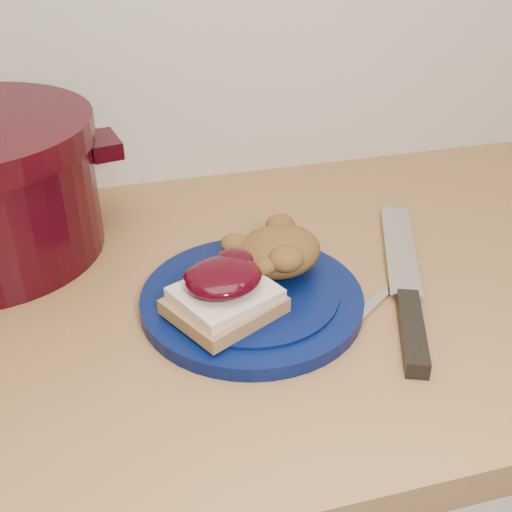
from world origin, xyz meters
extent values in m
cylinder|color=#040E3C|center=(0.04, 1.46, 0.91)|extent=(0.31, 0.31, 0.02)
cube|color=olive|center=(0.00, 1.43, 0.93)|extent=(0.13, 0.13, 0.02)
cube|color=beige|center=(0.01, 1.44, 0.94)|extent=(0.12, 0.11, 0.01)
ellipsoid|color=black|center=(0.01, 1.44, 0.96)|extent=(0.10, 0.10, 0.02)
ellipsoid|color=brown|center=(0.08, 1.49, 0.94)|extent=(0.12, 0.11, 0.05)
cube|color=black|center=(0.18, 1.37, 0.91)|extent=(0.07, 0.12, 0.02)
cube|color=silver|center=(0.24, 1.52, 0.91)|extent=(0.11, 0.20, 0.00)
cube|color=silver|center=(0.19, 1.45, 0.90)|extent=(0.13, 0.10, 0.00)
cube|color=black|center=(-0.09, 1.69, 1.01)|extent=(0.05, 0.07, 0.02)
camera|label=1|loc=(-0.10, 0.92, 1.31)|focal=45.00mm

